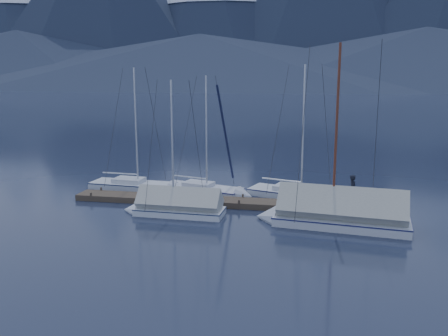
{
  "coord_description": "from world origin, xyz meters",
  "views": [
    {
      "loc": [
        5.09,
        -24.2,
        7.45
      ],
      "look_at": [
        0.0,
        2.0,
        2.2
      ],
      "focal_mm": 38.0,
      "sensor_mm": 36.0,
      "label": 1
    }
  ],
  "objects": [
    {
      "name": "person",
      "position": [
        7.24,
        2.14,
        1.19
      ],
      "size": [
        0.44,
        0.64,
        1.71
      ],
      "primitive_type": "imported",
      "rotation": [
        0.0,
        0.0,
        1.61
      ],
      "color": "black",
      "rests_on": "dock"
    },
    {
      "name": "dock",
      "position": [
        0.0,
        2.0,
        0.11
      ],
      "size": [
        18.0,
        1.5,
        0.54
      ],
      "color": "#382D23",
      "rests_on": "ground"
    },
    {
      "name": "ground",
      "position": [
        0.0,
        0.0,
        0.0
      ],
      "size": [
        1000.0,
        1000.0,
        0.0
      ],
      "primitive_type": "plane",
      "color": "black",
      "rests_on": "ground"
    },
    {
      "name": "mooring_posts",
      "position": [
        -0.5,
        2.0,
        0.35
      ],
      "size": [
        15.12,
        1.52,
        0.35
      ],
      "color": "#382D23",
      "rests_on": "ground"
    },
    {
      "name": "sailboat_covered_near",
      "position": [
        5.92,
        -0.68,
        0.5
      ],
      "size": [
        7.88,
        3.46,
        9.94
      ],
      "color": "silver",
      "rests_on": "ground"
    },
    {
      "name": "sailboat_open_mid",
      "position": [
        -1.21,
        4.5,
        0.14
      ],
      "size": [
        6.41,
        3.31,
        8.17
      ],
      "color": "silver",
      "rests_on": "ground"
    },
    {
      "name": "mountain_range",
      "position": [
        4.12,
        370.45,
        58.65
      ],
      "size": [
        877.0,
        584.0,
        150.5
      ],
      "color": "#475675",
      "rests_on": "ground"
    },
    {
      "name": "sailboat_covered_far",
      "position": [
        -2.43,
        -0.39,
        0.39
      ],
      "size": [
        5.7,
        2.41,
        7.93
      ],
      "color": "silver",
      "rests_on": "ground"
    },
    {
      "name": "sailboat_open_left",
      "position": [
        -5.91,
        4.77,
        0.15
      ],
      "size": [
        6.71,
        2.83,
        8.71
      ],
      "color": "silver",
      "rests_on": "ground"
    },
    {
      "name": "sailboat_open_right",
      "position": [
        4.81,
        4.32,
        0.16
      ],
      "size": [
        6.96,
        3.8,
        8.87
      ],
      "color": "silver",
      "rests_on": "ground"
    }
  ]
}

